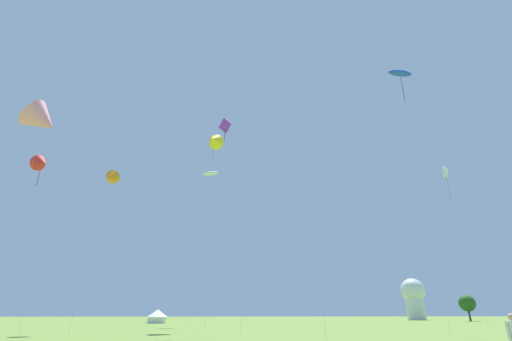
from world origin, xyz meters
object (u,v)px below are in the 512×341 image
(kite_purple_diamond, at_px, (225,130))
(kite_orange_delta, at_px, (111,178))
(tree_distant_left, at_px, (467,303))
(kite_white_diamond, at_px, (446,176))
(kite_blue_parafoil, at_px, (400,74))
(kite_white_parafoil, at_px, (210,174))
(observatory_dome, at_px, (414,296))
(kite_yellow_delta, at_px, (214,141))
(kite_red_delta, at_px, (42,164))
(kite_pink_delta, at_px, (43,121))
(festival_tent_right, at_px, (157,316))

(kite_purple_diamond, distance_m, kite_orange_delta, 14.28)
(tree_distant_left, bearing_deg, kite_white_diamond, -123.52)
(kite_blue_parafoil, height_order, tree_distant_left, kite_blue_parafoil)
(kite_orange_delta, xyz_separation_m, tree_distant_left, (69.83, 43.28, -12.32))
(kite_blue_parafoil, distance_m, kite_white_parafoil, 34.65)
(kite_white_parafoil, xyz_separation_m, observatory_dome, (55.88, 40.89, -18.70))
(kite_white_diamond, distance_m, kite_purple_diamond, 33.74)
(kite_orange_delta, relative_size, observatory_dome, 1.59)
(kite_white_diamond, relative_size, kite_blue_parafoil, 0.76)
(kite_purple_diamond, relative_size, kite_yellow_delta, 0.89)
(kite_white_diamond, relative_size, kite_red_delta, 1.14)
(observatory_dome, bearing_deg, kite_purple_diamond, -130.27)
(observatory_dome, height_order, tree_distant_left, observatory_dome)
(observatory_dome, bearing_deg, kite_pink_delta, -131.11)
(kite_white_diamond, bearing_deg, tree_distant_left, 56.48)
(kite_red_delta, bearing_deg, festival_tent_right, 71.62)
(kite_pink_delta, relative_size, kite_yellow_delta, 0.62)
(kite_blue_parafoil, xyz_separation_m, kite_pink_delta, (-33.89, -9.91, -14.02))
(kite_red_delta, height_order, tree_distant_left, kite_red_delta)
(kite_purple_diamond, bearing_deg, kite_white_parafoil, 96.52)
(kite_yellow_delta, height_order, tree_distant_left, kite_yellow_delta)
(tree_distant_left, bearing_deg, festival_tent_right, -170.61)
(kite_red_delta, bearing_deg, kite_white_diamond, 5.33)
(kite_red_delta, bearing_deg, tree_distant_left, 28.08)
(kite_red_delta, height_order, kite_blue_parafoil, kite_blue_parafoil)
(kite_purple_diamond, height_order, festival_tent_right, kite_purple_diamond)
(kite_yellow_delta, distance_m, kite_white_parafoil, 13.42)
(kite_white_parafoil, xyz_separation_m, tree_distant_left, (59.42, 23.73, -20.88))
(kite_pink_delta, distance_m, kite_yellow_delta, 26.54)
(kite_purple_diamond, xyz_separation_m, kite_orange_delta, (-12.94, 2.54, -5.49))
(kite_pink_delta, bearing_deg, observatory_dome, 48.89)
(kite_blue_parafoil, relative_size, tree_distant_left, 5.14)
(kite_blue_parafoil, relative_size, observatory_dome, 2.71)
(kite_blue_parafoil, bearing_deg, kite_yellow_delta, 152.10)
(kite_orange_delta, bearing_deg, kite_red_delta, 170.75)
(kite_blue_parafoil, height_order, observatory_dome, kite_blue_parafoil)
(observatory_dome, bearing_deg, kite_white_diamond, -111.13)
(kite_red_delta, bearing_deg, observatory_dome, 38.23)
(kite_red_delta, distance_m, kite_orange_delta, 8.99)
(kite_yellow_delta, bearing_deg, kite_orange_delta, -151.48)
(kite_blue_parafoil, distance_m, kite_pink_delta, 37.99)
(kite_pink_delta, relative_size, tree_distant_left, 2.83)
(kite_yellow_delta, height_order, observatory_dome, kite_yellow_delta)
(kite_pink_delta, bearing_deg, kite_white_diamond, 25.89)
(kite_blue_parafoil, xyz_separation_m, kite_white_parafoil, (-23.37, 25.28, -3.94))
(festival_tent_right, xyz_separation_m, tree_distant_left, (68.31, 11.29, 2.53))
(kite_yellow_delta, bearing_deg, kite_white_diamond, 0.50)
(festival_tent_right, bearing_deg, kite_yellow_delta, -69.21)
(kite_purple_diamond, height_order, kite_pink_delta, kite_purple_diamond)
(kite_pink_delta, bearing_deg, kite_yellow_delta, 62.33)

